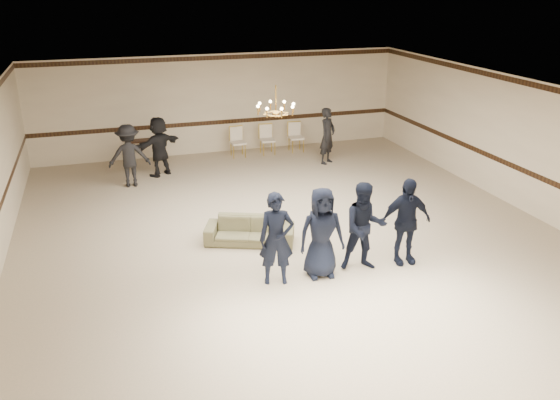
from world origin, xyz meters
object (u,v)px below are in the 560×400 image
at_px(boy_b, 321,233).
at_px(console_table, 143,152).
at_px(boy_d, 406,221).
at_px(boy_c, 364,227).
at_px(banquet_chair_right, 296,137).
at_px(chandelier, 276,100).
at_px(adult_right, 327,136).
at_px(adult_mid, 159,146).
at_px(settee, 250,231).
at_px(banquet_chair_mid, 268,140).
at_px(banquet_chair_left, 238,142).
at_px(adult_left, 129,156).
at_px(boy_a, 276,239).

relative_size(boy_b, console_table, 1.98).
relative_size(boy_d, console_table, 1.98).
xyz_separation_m(boy_c, console_table, (-3.51, 8.43, -0.52)).
relative_size(boy_b, boy_d, 1.00).
bearing_deg(boy_d, banquet_chair_right, 90.25).
relative_size(chandelier, adult_right, 0.54).
bearing_deg(adult_mid, console_table, -104.24).
height_order(settee, banquet_chair_mid, banquet_chair_mid).
relative_size(adult_mid, adult_right, 1.00).
height_order(boy_d, adult_right, boy_d).
distance_m(adult_mid, banquet_chair_mid, 3.80).
relative_size(adult_mid, banquet_chair_right, 1.82).
bearing_deg(console_table, adult_mid, -73.13).
bearing_deg(settee, banquet_chair_left, 100.43).
bearing_deg(banquet_chair_right, adult_right, -67.57).
distance_m(banquet_chair_left, banquet_chair_right, 2.00).
bearing_deg(boy_b, adult_left, 120.10).
relative_size(adult_right, banquet_chair_right, 1.82).
distance_m(adult_mid, console_table, 1.45).
distance_m(boy_c, console_table, 9.15).
height_order(boy_c, adult_right, boy_c).
distance_m(adult_left, adult_right, 6.01).
xyz_separation_m(boy_d, banquet_chair_mid, (-0.41, 8.23, -0.42)).
height_order(adult_right, banquet_chair_left, adult_right).
bearing_deg(adult_left, adult_mid, -139.54).
bearing_deg(adult_right, boy_a, -157.07).
bearing_deg(banquet_chair_left, settee, -106.52).
height_order(boy_d, adult_left, boy_d).
xyz_separation_m(boy_a, console_table, (-1.71, 8.43, -0.52)).
distance_m(boy_a, settee, 1.95).
relative_size(chandelier, settee, 0.49).
distance_m(settee, adult_right, 6.22).
relative_size(chandelier, banquet_chair_mid, 0.98).
bearing_deg(banquet_chair_left, adult_left, -157.56).
height_order(chandelier, adult_right, chandelier).
bearing_deg(banquet_chair_right, boy_a, -107.25).
xyz_separation_m(chandelier, adult_right, (2.84, 3.71, -2.00)).
relative_size(boy_c, settee, 0.94).
height_order(chandelier, boy_b, chandelier).
bearing_deg(banquet_chair_mid, banquet_chair_right, 3.61).
bearing_deg(console_table, banquet_chair_left, -3.40).
height_order(adult_left, adult_mid, same).
height_order(boy_c, boy_d, same).
height_order(chandelier, banquet_chair_left, chandelier).
height_order(boy_c, banquet_chair_left, boy_c).
distance_m(boy_d, adult_mid, 8.18).
bearing_deg(boy_d, banquet_chair_left, 104.07).
xyz_separation_m(boy_b, console_table, (-2.61, 8.43, -0.52)).
relative_size(adult_left, adult_right, 1.00).
distance_m(boy_b, boy_d, 1.80).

